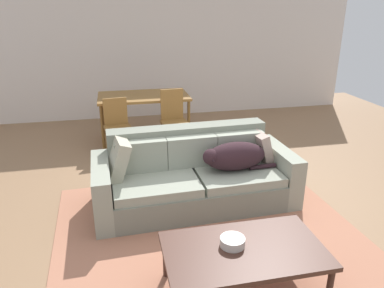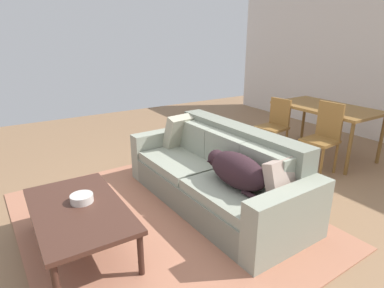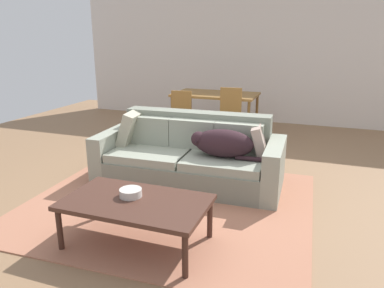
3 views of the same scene
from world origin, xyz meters
TOP-DOWN VIEW (x-y plane):
  - ground_plane at (0.00, 0.00)m, footprint 10.00×10.00m
  - back_partition at (0.00, 4.00)m, footprint 8.00×0.12m
  - area_rug at (-0.15, -0.46)m, footprint 3.14×2.76m
  - couch at (-0.15, 0.24)m, footprint 2.31×1.04m
  - dog_on_left_cushion at (0.29, 0.11)m, footprint 0.87×0.34m
  - throw_pillow_by_left_arm at (-1.00, 0.26)m, footprint 0.32×0.47m
  - throw_pillow_by_right_arm at (0.70, 0.32)m, footprint 0.25×0.40m
  - coffee_table at (-0.08, -1.30)m, footprint 1.25×0.73m
  - bowl_on_coffee_table at (-0.16, -1.25)m, footprint 0.20×0.20m
  - dining_table at (-0.51, 2.54)m, footprint 1.49×0.87m
  - dining_chair_near_left at (-0.97, 1.96)m, footprint 0.45×0.45m
  - dining_chair_near_right at (-0.09, 1.97)m, footprint 0.43×0.43m

SIDE VIEW (x-z plane):
  - ground_plane at x=0.00m, z-range 0.00..0.00m
  - area_rug at x=-0.15m, z-range 0.00..0.01m
  - couch at x=-0.15m, z-range -0.10..0.75m
  - coffee_table at x=-0.08m, z-range 0.17..0.60m
  - bowl_on_coffee_table at x=-0.16m, z-range 0.43..0.50m
  - dining_chair_near_left at x=-0.97m, z-range 0.05..0.91m
  - dining_chair_near_right at x=-0.09m, z-range 0.05..1.01m
  - dog_on_left_cushion at x=0.29m, z-range 0.42..0.75m
  - throw_pillow_by_right_arm at x=0.70m, z-range 0.39..0.79m
  - throw_pillow_by_left_arm at x=-1.00m, z-range 0.39..0.85m
  - dining_table at x=-0.51m, z-range 0.32..1.09m
  - back_partition at x=0.00m, z-range 0.00..2.70m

